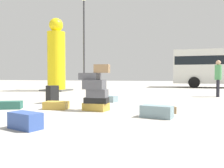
{
  "coord_description": "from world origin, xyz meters",
  "views": [
    {
      "loc": [
        2.69,
        -5.81,
        0.95
      ],
      "look_at": [
        0.4,
        1.76,
        0.69
      ],
      "focal_mm": 37.35,
      "sensor_mm": 36.0,
      "label": 1
    }
  ],
  "objects_px": {
    "suitcase_slate_left_side": "(108,99)",
    "suitcase_teal_foreground_near": "(10,105)",
    "yellow_dummy_statue": "(56,58)",
    "person_bearded_onlooker": "(218,75)",
    "suitcase_tan_upright_blue": "(56,105)",
    "suitcase_tower": "(96,91)",
    "suitcase_black_white_trunk": "(52,94)",
    "suitcase_brown_foreground_far": "(164,110)",
    "suitcase_navy_behind_tower": "(25,121)",
    "lamp_post": "(84,29)",
    "suitcase_slate_right_side": "(157,112)"
  },
  "relations": [
    {
      "from": "person_bearded_onlooker",
      "to": "yellow_dummy_statue",
      "type": "distance_m",
      "value": 9.61
    },
    {
      "from": "suitcase_tan_upright_blue",
      "to": "suitcase_navy_behind_tower",
      "type": "height_order",
      "value": "suitcase_navy_behind_tower"
    },
    {
      "from": "suitcase_teal_foreground_near",
      "to": "suitcase_slate_right_side",
      "type": "relative_size",
      "value": 0.93
    },
    {
      "from": "suitcase_black_white_trunk",
      "to": "suitcase_navy_behind_tower",
      "type": "bearing_deg",
      "value": -43.29
    },
    {
      "from": "suitcase_tower",
      "to": "lamp_post",
      "type": "xyz_separation_m",
      "value": [
        -4.49,
        9.44,
        3.75
      ]
    },
    {
      "from": "person_bearded_onlooker",
      "to": "yellow_dummy_statue",
      "type": "bearing_deg",
      "value": -86.12
    },
    {
      "from": "suitcase_tan_upright_blue",
      "to": "suitcase_teal_foreground_near",
      "type": "xyz_separation_m",
      "value": [
        -1.32,
        -0.35,
        0.0
      ]
    },
    {
      "from": "suitcase_navy_behind_tower",
      "to": "suitcase_slate_right_side",
      "type": "bearing_deg",
      "value": 57.08
    },
    {
      "from": "suitcase_black_white_trunk",
      "to": "yellow_dummy_statue",
      "type": "bearing_deg",
      "value": 141.29
    },
    {
      "from": "suitcase_slate_left_side",
      "to": "yellow_dummy_statue",
      "type": "distance_m",
      "value": 7.59
    },
    {
      "from": "suitcase_black_white_trunk",
      "to": "suitcase_brown_foreground_far",
      "type": "height_order",
      "value": "suitcase_black_white_trunk"
    },
    {
      "from": "suitcase_black_white_trunk",
      "to": "suitcase_navy_behind_tower",
      "type": "distance_m",
      "value": 4.06
    },
    {
      "from": "suitcase_slate_right_side",
      "to": "suitcase_brown_foreground_far",
      "type": "relative_size",
      "value": 1.25
    },
    {
      "from": "suitcase_slate_left_side",
      "to": "suitcase_slate_right_side",
      "type": "bearing_deg",
      "value": -42.34
    },
    {
      "from": "suitcase_tan_upright_blue",
      "to": "lamp_post",
      "type": "distance_m",
      "value": 10.89
    },
    {
      "from": "suitcase_black_white_trunk",
      "to": "lamp_post",
      "type": "xyz_separation_m",
      "value": [
        -2.38,
        8.21,
        3.99
      ]
    },
    {
      "from": "suitcase_slate_left_side",
      "to": "suitcase_black_white_trunk",
      "type": "distance_m",
      "value": 2.03
    },
    {
      "from": "suitcase_teal_foreground_near",
      "to": "person_bearded_onlooker",
      "type": "relative_size",
      "value": 0.39
    },
    {
      "from": "suitcase_brown_foreground_far",
      "to": "yellow_dummy_statue",
      "type": "height_order",
      "value": "yellow_dummy_statue"
    },
    {
      "from": "suitcase_brown_foreground_far",
      "to": "lamp_post",
      "type": "distance_m",
      "value": 12.04
    },
    {
      "from": "suitcase_navy_behind_tower",
      "to": "yellow_dummy_statue",
      "type": "bearing_deg",
      "value": 134.09
    },
    {
      "from": "person_bearded_onlooker",
      "to": "suitcase_teal_foreground_near",
      "type": "bearing_deg",
      "value": -32.17
    },
    {
      "from": "suitcase_tower",
      "to": "suitcase_tan_upright_blue",
      "type": "bearing_deg",
      "value": -177.16
    },
    {
      "from": "yellow_dummy_statue",
      "to": "suitcase_black_white_trunk",
      "type": "bearing_deg",
      "value": -60.88
    },
    {
      "from": "suitcase_black_white_trunk",
      "to": "suitcase_navy_behind_tower",
      "type": "height_order",
      "value": "suitcase_black_white_trunk"
    },
    {
      "from": "suitcase_slate_right_side",
      "to": "suitcase_tan_upright_blue",
      "type": "bearing_deg",
      "value": -179.91
    },
    {
      "from": "suitcase_slate_left_side",
      "to": "suitcase_teal_foreground_near",
      "type": "bearing_deg",
      "value": -118.34
    },
    {
      "from": "suitcase_slate_right_side",
      "to": "suitcase_teal_foreground_near",
      "type": "bearing_deg",
      "value": -171.91
    },
    {
      "from": "suitcase_brown_foreground_far",
      "to": "person_bearded_onlooker",
      "type": "distance_m",
      "value": 5.95
    },
    {
      "from": "suitcase_slate_left_side",
      "to": "suitcase_navy_behind_tower",
      "type": "xyz_separation_m",
      "value": [
        -0.08,
        -4.67,
        0.04
      ]
    },
    {
      "from": "suitcase_tan_upright_blue",
      "to": "suitcase_slate_right_side",
      "type": "bearing_deg",
      "value": -20.44
    },
    {
      "from": "suitcase_tan_upright_blue",
      "to": "suitcase_slate_right_side",
      "type": "relative_size",
      "value": 0.93
    },
    {
      "from": "suitcase_slate_left_side",
      "to": "person_bearded_onlooker",
      "type": "xyz_separation_m",
      "value": [
        4.2,
        3.43,
        0.89
      ]
    },
    {
      "from": "suitcase_slate_left_side",
      "to": "suitcase_tan_upright_blue",
      "type": "bearing_deg",
      "value": -99.34
    },
    {
      "from": "suitcase_tan_upright_blue",
      "to": "yellow_dummy_statue",
      "type": "xyz_separation_m",
      "value": [
        -4.33,
        7.43,
        1.99
      ]
    },
    {
      "from": "suitcase_brown_foreground_far",
      "to": "yellow_dummy_statue",
      "type": "distance_m",
      "value": 10.54
    },
    {
      "from": "suitcase_tower",
      "to": "suitcase_black_white_trunk",
      "type": "height_order",
      "value": "suitcase_tower"
    },
    {
      "from": "suitcase_tan_upright_blue",
      "to": "suitcase_slate_left_side",
      "type": "distance_m",
      "value": 2.42
    },
    {
      "from": "suitcase_brown_foreground_far",
      "to": "lamp_post",
      "type": "relative_size",
      "value": 0.09
    },
    {
      "from": "suitcase_slate_right_side",
      "to": "person_bearded_onlooker",
      "type": "height_order",
      "value": "person_bearded_onlooker"
    },
    {
      "from": "suitcase_tower",
      "to": "suitcase_teal_foreground_near",
      "type": "distance_m",
      "value": 2.59
    },
    {
      "from": "suitcase_teal_foreground_near",
      "to": "suitcase_brown_foreground_far",
      "type": "xyz_separation_m",
      "value": [
        4.36,
        0.52,
        -0.02
      ]
    },
    {
      "from": "suitcase_black_white_trunk",
      "to": "yellow_dummy_statue",
      "type": "distance_m",
      "value": 7.26
    },
    {
      "from": "suitcase_navy_behind_tower",
      "to": "person_bearded_onlooker",
      "type": "relative_size",
      "value": 0.37
    },
    {
      "from": "suitcase_brown_foreground_far",
      "to": "lamp_post",
      "type": "height_order",
      "value": "lamp_post"
    },
    {
      "from": "suitcase_teal_foreground_near",
      "to": "suitcase_slate_left_side",
      "type": "relative_size",
      "value": 1.07
    },
    {
      "from": "suitcase_brown_foreground_far",
      "to": "lamp_post",
      "type": "bearing_deg",
      "value": 107.67
    },
    {
      "from": "yellow_dummy_statue",
      "to": "person_bearded_onlooker",
      "type": "bearing_deg",
      "value": -10.5
    },
    {
      "from": "suitcase_teal_foreground_near",
      "to": "suitcase_brown_foreground_far",
      "type": "relative_size",
      "value": 1.16
    },
    {
      "from": "suitcase_tower",
      "to": "suitcase_slate_left_side",
      "type": "bearing_deg",
      "value": 98.67
    }
  ]
}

